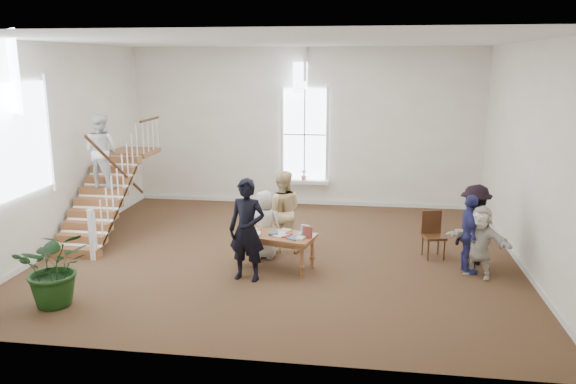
% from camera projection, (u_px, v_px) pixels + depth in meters
% --- Properties ---
extents(ground, '(10.00, 10.00, 0.00)m').
position_uv_depth(ground, '(281.00, 254.00, 12.24)').
color(ground, '#45301B').
rests_on(ground, ground).
extents(room_shell, '(10.49, 10.00, 10.00)m').
position_uv_depth(room_shell, '(304.00, 191.00, 16.39)').
color(room_shell, silver).
rests_on(room_shell, ground).
extents(staircase, '(1.10, 4.10, 2.92)m').
position_uv_depth(staircase, '(104.00, 169.00, 13.20)').
color(staircase, brown).
rests_on(staircase, ground).
extents(library_table, '(1.68, 1.12, 0.78)m').
position_uv_depth(library_table, '(276.00, 238.00, 11.24)').
color(library_table, brown).
rests_on(library_table, ground).
extents(police_officer, '(0.79, 0.59, 1.97)m').
position_uv_depth(police_officer, '(247.00, 230.00, 10.59)').
color(police_officer, black).
rests_on(police_officer, ground).
extents(elderly_woman, '(0.77, 0.56, 1.46)m').
position_uv_depth(elderly_woman, '(264.00, 225.00, 11.84)').
color(elderly_woman, beige).
rests_on(elderly_woman, ground).
extents(person_yellow, '(0.95, 0.78, 1.81)m').
position_uv_depth(person_yellow, '(282.00, 211.00, 12.25)').
color(person_yellow, beige).
rests_on(person_yellow, ground).
extents(woman_cluster_a, '(0.42, 0.94, 1.58)m').
position_uv_depth(woman_cluster_a, '(469.00, 234.00, 10.98)').
color(woman_cluster_a, navy).
rests_on(woman_cluster_a, ground).
extents(woman_cluster_b, '(1.20, 1.23, 1.69)m').
position_uv_depth(woman_cluster_b, '(474.00, 225.00, 11.38)').
color(woman_cluster_b, black).
rests_on(woman_cluster_b, ground).
extents(woman_cluster_c, '(1.33, 1.06, 1.42)m').
position_uv_depth(woman_cluster_c, '(480.00, 242.00, 10.78)').
color(woman_cluster_c, beige).
rests_on(woman_cluster_c, ground).
extents(floor_plant, '(1.55, 1.47, 1.35)m').
position_uv_depth(floor_plant, '(55.00, 267.00, 9.53)').
color(floor_plant, '#143310').
rests_on(floor_plant, ground).
extents(side_chair, '(0.53, 0.53, 1.00)m').
position_uv_depth(side_chair, '(433.00, 232.00, 11.94)').
color(side_chair, '#391B0F').
rests_on(side_chair, ground).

